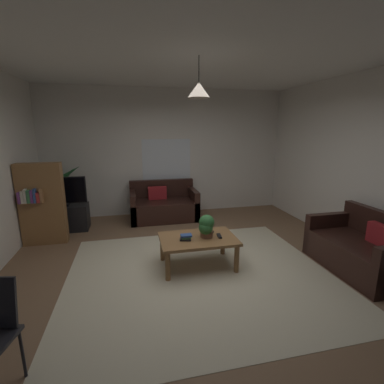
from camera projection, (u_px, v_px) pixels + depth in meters
The scene contains 20 objects.
floor at pixel (197, 268), 3.95m from camera, with size 5.43×5.57×0.02m, color brown.
rug at pixel (200, 274), 3.76m from camera, with size 3.53×3.06×0.01m, color beige.
wall_back at pixel (168, 152), 6.30m from camera, with size 5.55×0.06×2.83m, color silver.
wall_right at pixel (370, 164), 4.22m from camera, with size 0.06×5.57×2.83m, color silver.
ceiling at pixel (198, 53), 3.31m from camera, with size 5.43×5.57×0.02m, color white.
window_pane at pixel (167, 164), 6.33m from camera, with size 1.11×0.01×1.13m, color white.
couch_under_window at pixel (164, 206), 6.05m from camera, with size 1.44×0.82×0.82m.
couch_right_side at pixel (362, 251), 3.84m from camera, with size 0.82×1.37×0.82m.
coffee_table at pixel (198, 242), 3.92m from camera, with size 1.08×0.70×0.44m.
book_on_table_0 at pixel (186, 239), 3.81m from camera, with size 0.15×0.10×0.03m, color black.
book_on_table_1 at pixel (186, 237), 3.81m from camera, with size 0.13×0.09×0.03m, color #387247.
book_on_table_2 at pixel (186, 236), 3.80m from camera, with size 0.15×0.10×0.03m, color #2D4C8C.
remote_on_table_0 at pixel (219, 236), 3.94m from camera, with size 0.05×0.16×0.02m, color black.
remote_on_table_1 at pixel (211, 233), 4.05m from camera, with size 0.05×0.16×0.02m, color black.
potted_plant_on_table at pixel (206, 226), 3.88m from camera, with size 0.23×0.23×0.33m.
tv_stand at pixel (64, 218), 5.36m from camera, with size 0.90×0.44×0.50m, color black.
tv at pixel (61, 191), 5.22m from camera, with size 0.91×0.16×0.56m.
potted_palm_corner at pixel (63, 196), 5.71m from camera, with size 0.87×0.77×1.29m.
bookshelf_corner at pixel (42, 204), 4.65m from camera, with size 0.70×0.31×1.40m.
pendant_lamp at pixel (199, 90), 3.46m from camera, with size 0.29×0.29×0.50m.
Camera 1 is at (-0.86, -3.50, 1.95)m, focal length 25.72 mm.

